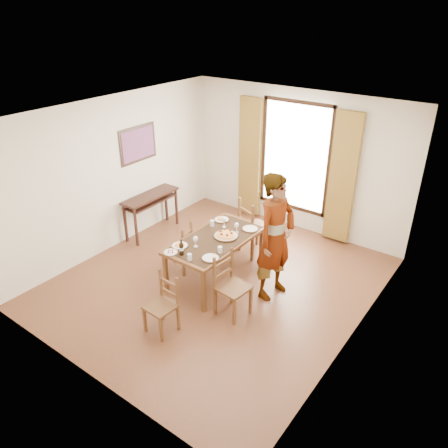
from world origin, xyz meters
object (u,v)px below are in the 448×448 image
Objects in this scene: man at (275,237)px; pasta_platter at (226,234)px; console_table at (151,200)px; dining_table at (216,242)px.

man reaches higher than pasta_platter.
man is at bearing -6.29° from console_table.
pasta_platter is at bearing -10.90° from console_table.
console_table is 2.94m from man.
dining_table is at bearing -125.77° from pasta_platter.
dining_table is at bearing 111.33° from man.
console_table is at bearing 164.85° from dining_table.
console_table is at bearing 169.10° from pasta_platter.
pasta_platter reaches higher than dining_table.
dining_table is (1.97, -0.53, 0.00)m from console_table.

